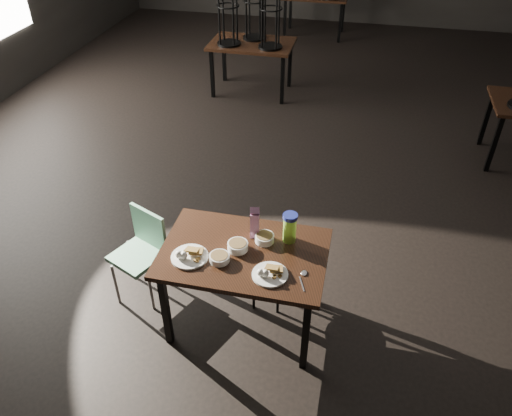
% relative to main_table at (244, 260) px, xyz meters
% --- Properties ---
extents(main_table, '(1.20, 0.80, 0.75)m').
position_rel_main_table_xyz_m(main_table, '(0.00, 0.00, 0.00)').
color(main_table, black).
rests_on(main_table, ground).
extents(plate_left, '(0.27, 0.27, 0.09)m').
position_rel_main_table_xyz_m(plate_left, '(-0.36, -0.15, 0.10)').
color(plate_left, white).
rests_on(plate_left, main_table).
extents(plate_right, '(0.25, 0.25, 0.08)m').
position_rel_main_table_xyz_m(plate_right, '(0.23, -0.20, 0.10)').
color(plate_right, white).
rests_on(plate_right, main_table).
extents(bowl_near, '(0.15, 0.15, 0.06)m').
position_rel_main_table_xyz_m(bowl_near, '(-0.05, 0.02, 0.11)').
color(bowl_near, white).
rests_on(bowl_near, main_table).
extents(bowl_far, '(0.14, 0.14, 0.06)m').
position_rel_main_table_xyz_m(bowl_far, '(0.12, 0.15, 0.11)').
color(bowl_far, white).
rests_on(bowl_far, main_table).
extents(bowl_big, '(0.14, 0.14, 0.05)m').
position_rel_main_table_xyz_m(bowl_big, '(-0.14, -0.13, 0.11)').
color(bowl_big, white).
rests_on(bowl_big, main_table).
extents(juice_carton, '(0.08, 0.08, 0.27)m').
position_rel_main_table_xyz_m(juice_carton, '(0.04, 0.19, 0.20)').
color(juice_carton, '#901A69').
rests_on(juice_carton, main_table).
extents(water_bottle, '(0.14, 0.14, 0.24)m').
position_rel_main_table_xyz_m(water_bottle, '(0.30, 0.20, 0.20)').
color(water_bottle, '#99DB40').
rests_on(water_bottle, main_table).
extents(spoon, '(0.06, 0.21, 0.01)m').
position_rel_main_table_xyz_m(spoon, '(0.46, -0.14, 0.08)').
color(spoon, silver).
rests_on(spoon, main_table).
extents(bentwood_chair, '(0.36, 0.35, 0.74)m').
position_rel_main_table_xyz_m(bentwood_chair, '(0.13, 0.31, -0.23)').
color(bentwood_chair, black).
rests_on(bentwood_chair, ground).
extents(school_chair, '(0.48, 0.48, 0.78)m').
position_rel_main_table_xyz_m(school_chair, '(-0.90, 0.17, -0.20)').
color(school_chair, '#70AF8D').
rests_on(school_chair, ground).
extents(bg_table_left, '(1.20, 0.80, 1.48)m').
position_rel_main_table_xyz_m(bg_table_left, '(-0.97, 4.38, 0.11)').
color(bg_table_left, black).
rests_on(bg_table_left, ground).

